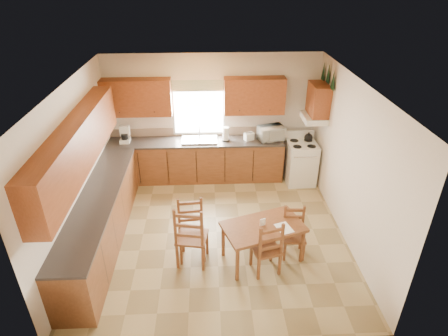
{
  "coord_description": "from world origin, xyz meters",
  "views": [
    {
      "loc": [
        -0.12,
        -5.36,
        4.28
      ],
      "look_at": [
        0.15,
        0.3,
        1.15
      ],
      "focal_mm": 30.0,
      "sensor_mm": 36.0,
      "label": 1
    }
  ],
  "objects_px": {
    "chair_near_right": "(266,246)",
    "chair_far_left": "(191,231)",
    "chair_near_left": "(192,233)",
    "microwave": "(271,133)",
    "stove": "(301,163)",
    "dining_table": "(262,242)",
    "chair_far_right": "(294,234)"
  },
  "relations": [
    {
      "from": "stove",
      "to": "chair_near_right",
      "type": "distance_m",
      "value": 2.91
    },
    {
      "from": "stove",
      "to": "chair_near_right",
      "type": "bearing_deg",
      "value": -114.36
    },
    {
      "from": "dining_table",
      "to": "chair_far_left",
      "type": "height_order",
      "value": "chair_far_left"
    },
    {
      "from": "dining_table",
      "to": "chair_far_left",
      "type": "distance_m",
      "value": 1.15
    },
    {
      "from": "dining_table",
      "to": "chair_far_right",
      "type": "xyz_separation_m",
      "value": [
        0.52,
        0.07,
        0.1
      ]
    },
    {
      "from": "chair_far_left",
      "to": "chair_far_right",
      "type": "height_order",
      "value": "chair_far_left"
    },
    {
      "from": "microwave",
      "to": "dining_table",
      "type": "xyz_separation_m",
      "value": [
        -0.52,
        -2.66,
        -0.74
      ]
    },
    {
      "from": "chair_near_right",
      "to": "stove",
      "type": "bearing_deg",
      "value": -127.27
    },
    {
      "from": "dining_table",
      "to": "chair_near_right",
      "type": "distance_m",
      "value": 0.3
    },
    {
      "from": "microwave",
      "to": "chair_near_left",
      "type": "bearing_deg",
      "value": -137.93
    },
    {
      "from": "microwave",
      "to": "chair_far_left",
      "type": "height_order",
      "value": "microwave"
    },
    {
      "from": "chair_far_left",
      "to": "chair_near_left",
      "type": "bearing_deg",
      "value": -88.57
    },
    {
      "from": "stove",
      "to": "chair_near_left",
      "type": "relative_size",
      "value": 0.81
    },
    {
      "from": "stove",
      "to": "chair_near_right",
      "type": "xyz_separation_m",
      "value": [
        -1.15,
        -2.68,
        0.03
      ]
    },
    {
      "from": "chair_near_left",
      "to": "chair_far_left",
      "type": "height_order",
      "value": "chair_near_left"
    },
    {
      "from": "chair_near_right",
      "to": "chair_far_left",
      "type": "xyz_separation_m",
      "value": [
        -1.15,
        0.37,
        0.02
      ]
    },
    {
      "from": "microwave",
      "to": "chair_far_right",
      "type": "xyz_separation_m",
      "value": [
        -0.0,
        -2.59,
        -0.64
      ]
    },
    {
      "from": "chair_far_left",
      "to": "chair_far_right",
      "type": "bearing_deg",
      "value": -6.18
    },
    {
      "from": "chair_far_right",
      "to": "dining_table",
      "type": "bearing_deg",
      "value": -169.22
    },
    {
      "from": "microwave",
      "to": "chair_far_left",
      "type": "xyz_separation_m",
      "value": [
        -1.65,
        -2.55,
        -0.56
      ]
    },
    {
      "from": "dining_table",
      "to": "chair_far_right",
      "type": "bearing_deg",
      "value": -11.27
    },
    {
      "from": "dining_table",
      "to": "chair_near_right",
      "type": "height_order",
      "value": "chair_near_right"
    },
    {
      "from": "dining_table",
      "to": "chair_near_right",
      "type": "bearing_deg",
      "value": -105.54
    },
    {
      "from": "chair_near_left",
      "to": "microwave",
      "type": "bearing_deg",
      "value": -111.44
    },
    {
      "from": "microwave",
      "to": "chair_far_right",
      "type": "relative_size",
      "value": 0.58
    },
    {
      "from": "stove",
      "to": "dining_table",
      "type": "height_order",
      "value": "stove"
    },
    {
      "from": "microwave",
      "to": "chair_far_left",
      "type": "bearing_deg",
      "value": -139.26
    },
    {
      "from": "chair_near_left",
      "to": "chair_near_right",
      "type": "relative_size",
      "value": 1.15
    },
    {
      "from": "dining_table",
      "to": "chair_far_left",
      "type": "xyz_separation_m",
      "value": [
        -1.13,
        0.11,
        0.17
      ]
    },
    {
      "from": "chair_near_left",
      "to": "chair_far_left",
      "type": "relative_size",
      "value": 1.1
    },
    {
      "from": "stove",
      "to": "chair_far_right",
      "type": "bearing_deg",
      "value": -106.48
    },
    {
      "from": "stove",
      "to": "chair_near_left",
      "type": "xyz_separation_m",
      "value": [
        -2.28,
        -2.42,
        0.11
      ]
    }
  ]
}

